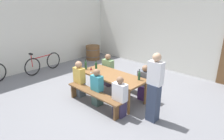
{
  "coord_description": "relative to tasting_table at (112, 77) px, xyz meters",
  "views": [
    {
      "loc": [
        3.7,
        -3.89,
        2.82
      ],
      "look_at": [
        0.0,
        0.0,
        0.9
      ],
      "focal_mm": 31.5,
      "sensor_mm": 36.0,
      "label": 1
    }
  ],
  "objects": [
    {
      "name": "wine_bottle_2",
      "position": [
        0.8,
        0.23,
        0.19
      ],
      "size": [
        0.07,
        0.07,
        0.31
      ],
      "color": "#234C2D",
      "rests_on": "tasting_table"
    },
    {
      "name": "wine_glass_1",
      "position": [
        0.58,
        -0.29,
        0.18
      ],
      "size": [
        0.07,
        0.07,
        0.15
      ],
      "color": "silver",
      "rests_on": "tasting_table"
    },
    {
      "name": "seated_guest_near_2",
      "position": [
        0.82,
        -0.58,
        -0.17
      ],
      "size": [
        0.37,
        0.24,
        1.08
      ],
      "rotation": [
        0.0,
        0.0,
        1.57
      ],
      "color": "#372E50",
      "rests_on": "ground"
    },
    {
      "name": "seated_guest_near_1",
      "position": [
        -0.02,
        -0.58,
        -0.17
      ],
      "size": [
        0.33,
        0.24,
        1.07
      ],
      "rotation": [
        0.0,
        0.0,
        1.57
      ],
      "color": "#3A524A",
      "rests_on": "ground"
    },
    {
      "name": "wine_barrel",
      "position": [
        -3.55,
        2.36,
        -0.33
      ],
      "size": [
        0.71,
        0.71,
        0.69
      ],
      "color": "brown",
      "rests_on": "ground"
    },
    {
      "name": "standing_host",
      "position": [
        1.53,
        -0.16,
        0.17
      ],
      "size": [
        0.34,
        0.24,
        1.72
      ],
      "rotation": [
        0.0,
        0.0,
        3.14
      ],
      "color": "#313B52",
      "rests_on": "ground"
    },
    {
      "name": "parked_bicycle_0",
      "position": [
        -3.64,
        -0.27,
        -0.3
      ],
      "size": [
        0.36,
        1.72,
        0.9
      ],
      "rotation": [
        0.0,
        0.0,
        1.74
      ],
      "color": "black",
      "rests_on": "ground"
    },
    {
      "name": "seated_guest_near_0",
      "position": [
        -0.81,
        -0.58,
        -0.14
      ],
      "size": [
        0.36,
        0.24,
        1.12
      ],
      "rotation": [
        0.0,
        0.0,
        1.57
      ],
      "color": "#4F5961",
      "rests_on": "ground"
    },
    {
      "name": "ground_plane",
      "position": [
        0.0,
        0.0,
        -0.67
      ],
      "size": [
        24.0,
        24.0,
        0.0
      ],
      "primitive_type": "plane",
      "color": "slate"
    },
    {
      "name": "wine_bottle_1",
      "position": [
        -0.94,
        -0.21,
        0.2
      ],
      "size": [
        0.07,
        0.07,
        0.33
      ],
      "color": "#234C2D",
      "rests_on": "tasting_table"
    },
    {
      "name": "seated_guest_far_0",
      "position": [
        -0.74,
        0.58,
        -0.14
      ],
      "size": [
        0.39,
        0.24,
        1.13
      ],
      "rotation": [
        0.0,
        0.0,
        -1.57
      ],
      "color": "#3C3146",
      "rests_on": "ground"
    },
    {
      "name": "back_wall",
      "position": [
        0.0,
        3.59,
        0.93
      ],
      "size": [
        14.0,
        0.2,
        3.2
      ],
      "primitive_type": "cube",
      "color": "silver",
      "rests_on": "ground"
    },
    {
      "name": "wine_glass_2",
      "position": [
        -0.32,
        -0.22,
        0.19
      ],
      "size": [
        0.07,
        0.07,
        0.17
      ],
      "color": "silver",
      "rests_on": "tasting_table"
    },
    {
      "name": "tasting_table",
      "position": [
        0.0,
        0.0,
        0.0
      ],
      "size": [
        2.05,
        0.86,
        0.75
      ],
      "color": "brown",
      "rests_on": "ground"
    },
    {
      "name": "bench_near",
      "position": [
        0.0,
        -0.73,
        -0.32
      ],
      "size": [
        1.95,
        0.3,
        0.45
      ],
      "color": "brown",
      "rests_on": "ground"
    },
    {
      "name": "wine_bottle_0",
      "position": [
        -0.66,
        -0.02,
        0.19
      ],
      "size": [
        0.07,
        0.07,
        0.3
      ],
      "color": "#194723",
      "rests_on": "tasting_table"
    },
    {
      "name": "seated_guest_far_1",
      "position": [
        0.76,
        0.58,
        -0.17
      ],
      "size": [
        0.42,
        0.24,
        1.08
      ],
      "rotation": [
        0.0,
        0.0,
        -1.57
      ],
      "color": "#472A66",
      "rests_on": "ground"
    },
    {
      "name": "wine_glass_0",
      "position": [
        -0.58,
        -0.3,
        0.2
      ],
      "size": [
        0.08,
        0.08,
        0.18
      ],
      "color": "silver",
      "rests_on": "tasting_table"
    },
    {
      "name": "bench_far",
      "position": [
        0.0,
        0.73,
        -0.32
      ],
      "size": [
        1.95,
        0.3,
        0.45
      ],
      "color": "brown",
      "rests_on": "ground"
    },
    {
      "name": "side_wall",
      "position": [
        -4.27,
        0.0,
        0.93
      ],
      "size": [
        0.2,
        7.58,
        3.2
      ],
      "primitive_type": "cube",
      "color": "silver",
      "rests_on": "ground"
    }
  ]
}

